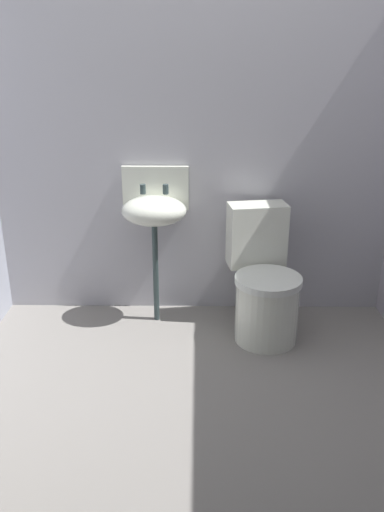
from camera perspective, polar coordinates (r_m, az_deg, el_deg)
name	(u,v)px	position (r m, az deg, el deg)	size (l,w,h in m)	color
ground_plane	(191,409)	(2.87, -0.07, -15.94)	(2.94, 2.56, 0.08)	gray
wall_back	(194,149)	(3.45, 0.18, 11.27)	(2.94, 0.10, 2.17)	#ACABB3
toilet_near_wall	(264,286)	(3.33, 7.62, -3.16)	(0.47, 0.64, 0.78)	silver
sink	(154,209)	(3.33, -4.02, 5.03)	(0.42, 0.35, 0.99)	#303E3F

